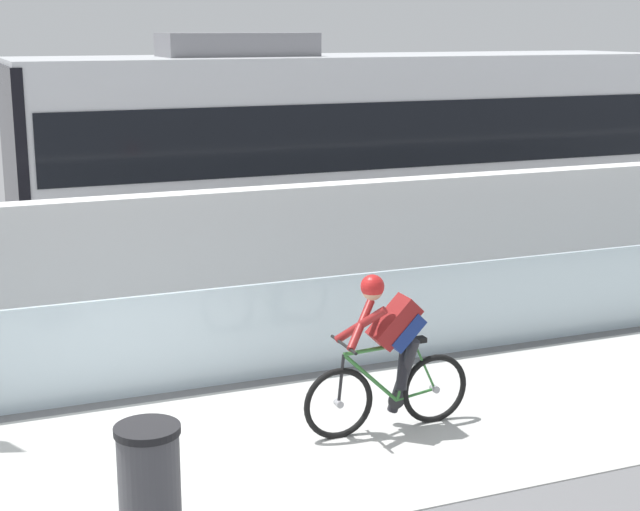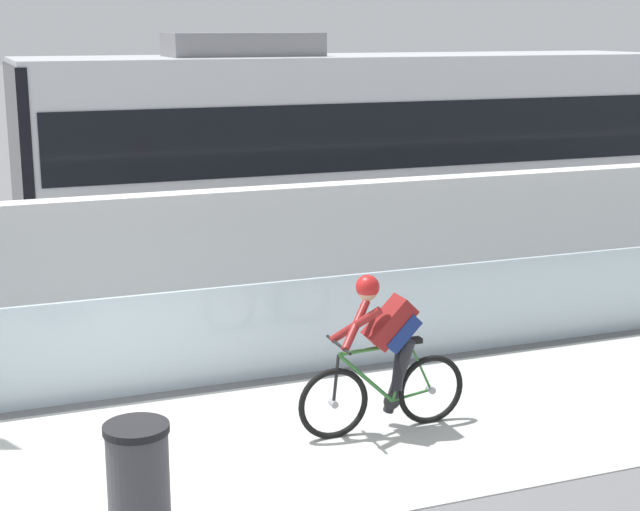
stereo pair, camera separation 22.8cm
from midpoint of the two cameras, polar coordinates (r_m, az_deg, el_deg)
ground_plane at (r=9.20m, az=-10.10°, el=-12.12°), size 200.00×200.00×0.00m
bike_path_deck at (r=9.20m, az=-10.10°, el=-12.09°), size 32.00×3.20×0.01m
glass_parapet at (r=10.69m, az=-12.35°, el=-5.36°), size 32.00×0.05×1.12m
concrete_barrier_wall at (r=12.30m, az=-13.91°, el=-1.14°), size 32.00×0.36×1.88m
tram_rail_near at (r=14.92m, az=-15.14°, el=-2.43°), size 32.00×0.08×0.01m
tram_rail_far at (r=16.30m, az=-15.79°, el=-1.16°), size 32.00×0.08×0.01m
tram at (r=16.52m, az=1.43°, el=6.20°), size 11.06×2.54×3.81m
cyclist_on_bike at (r=9.59m, az=3.36°, el=-5.82°), size 1.77×0.58×1.61m
trash_bin at (r=7.83m, az=-10.76°, el=-12.96°), size 0.51×0.51×0.96m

